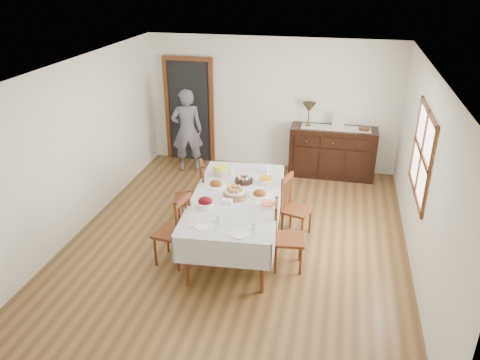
% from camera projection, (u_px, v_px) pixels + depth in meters
% --- Properties ---
extents(ground, '(6.00, 6.00, 0.00)m').
position_uv_depth(ground, '(239.00, 239.00, 7.17)').
color(ground, brown).
extents(room_shell, '(5.02, 6.02, 2.65)m').
position_uv_depth(room_shell, '(235.00, 128.00, 6.88)').
color(room_shell, white).
rests_on(room_shell, ground).
extents(dining_table, '(1.41, 2.51, 0.84)m').
position_uv_depth(dining_table, '(236.00, 202.00, 6.69)').
color(dining_table, silver).
rests_on(dining_table, ground).
extents(chair_left_near, '(0.50, 0.50, 1.05)m').
position_uv_depth(chair_left_near, '(175.00, 229.00, 6.39)').
color(chair_left_near, '#5D2C12').
rests_on(chair_left_near, ground).
extents(chair_left_far, '(0.58, 0.58, 1.08)m').
position_uv_depth(chair_left_far, '(193.00, 194.00, 7.33)').
color(chair_left_far, '#5D2C12').
rests_on(chair_left_far, ground).
extents(chair_right_near, '(0.46, 0.46, 0.99)m').
position_uv_depth(chair_right_near, '(285.00, 235.00, 6.31)').
color(chair_right_near, '#5D2C12').
rests_on(chair_right_near, ground).
extents(chair_right_far, '(0.50, 0.50, 0.97)m').
position_uv_depth(chair_right_far, '(294.00, 206.00, 7.09)').
color(chair_right_far, '#5D2C12').
rests_on(chair_right_far, ground).
extents(sideboard, '(1.64, 0.59, 0.98)m').
position_uv_depth(sideboard, '(332.00, 152.00, 9.12)').
color(sideboard, black).
rests_on(sideboard, ground).
extents(person, '(0.65, 0.52, 1.79)m').
position_uv_depth(person, '(187.00, 128.00, 9.20)').
color(person, '#585561').
rests_on(person, ground).
extents(bread_basket, '(0.33, 0.33, 0.17)m').
position_uv_depth(bread_basket, '(235.00, 193.00, 6.57)').
color(bread_basket, brown).
rests_on(bread_basket, dining_table).
extents(egg_basket, '(0.28, 0.28, 0.11)m').
position_uv_depth(egg_basket, '(244.00, 180.00, 7.04)').
color(egg_basket, black).
rests_on(egg_basket, dining_table).
extents(ham_platter_a, '(0.32, 0.32, 0.11)m').
position_uv_depth(ham_platter_a, '(216.00, 184.00, 6.93)').
color(ham_platter_a, white).
rests_on(ham_platter_a, dining_table).
extents(ham_platter_b, '(0.29, 0.29, 0.11)m').
position_uv_depth(ham_platter_b, '(260.00, 194.00, 6.64)').
color(ham_platter_b, white).
rests_on(ham_platter_b, dining_table).
extents(beet_bowl, '(0.22, 0.22, 0.16)m').
position_uv_depth(beet_bowl, '(205.00, 203.00, 6.30)').
color(beet_bowl, white).
rests_on(beet_bowl, dining_table).
extents(carrot_bowl, '(0.22, 0.22, 0.10)m').
position_uv_depth(carrot_bowl, '(266.00, 180.00, 7.02)').
color(carrot_bowl, white).
rests_on(carrot_bowl, dining_table).
extents(pineapple_bowl, '(0.25, 0.25, 0.14)m').
position_uv_depth(pineapple_bowl, '(221.00, 171.00, 7.29)').
color(pineapple_bowl, tan).
rests_on(pineapple_bowl, dining_table).
extents(casserole_dish, '(0.22, 0.22, 0.07)m').
position_uv_depth(casserole_dish, '(268.00, 205.00, 6.33)').
color(casserole_dish, white).
rests_on(casserole_dish, dining_table).
extents(butter_dish, '(0.15, 0.10, 0.07)m').
position_uv_depth(butter_dish, '(227.00, 202.00, 6.41)').
color(butter_dish, white).
rests_on(butter_dish, dining_table).
extents(setting_left, '(0.43, 0.31, 0.10)m').
position_uv_depth(setting_left, '(208.00, 223.00, 5.91)').
color(setting_left, white).
rests_on(setting_left, dining_table).
extents(setting_right, '(0.43, 0.31, 0.10)m').
position_uv_depth(setting_right, '(244.00, 231.00, 5.74)').
color(setting_right, white).
rests_on(setting_right, dining_table).
extents(glass_far_a, '(0.07, 0.07, 0.11)m').
position_uv_depth(glass_far_a, '(232.00, 171.00, 7.31)').
color(glass_far_a, white).
rests_on(glass_far_a, dining_table).
extents(glass_far_b, '(0.07, 0.07, 0.11)m').
position_uv_depth(glass_far_b, '(267.00, 170.00, 7.34)').
color(glass_far_b, white).
rests_on(glass_far_b, dining_table).
extents(runner, '(1.30, 0.35, 0.01)m').
position_uv_depth(runner, '(336.00, 128.00, 8.91)').
color(runner, white).
rests_on(runner, sideboard).
extents(table_lamp, '(0.26, 0.26, 0.46)m').
position_uv_depth(table_lamp, '(309.00, 108.00, 8.88)').
color(table_lamp, brown).
rests_on(table_lamp, sideboard).
extents(picture_frame, '(0.22, 0.08, 0.28)m').
position_uv_depth(picture_frame, '(338.00, 123.00, 8.76)').
color(picture_frame, '#CDB38F').
rests_on(picture_frame, sideboard).
extents(deco_bowl, '(0.20, 0.20, 0.06)m').
position_uv_depth(deco_bowl, '(364.00, 129.00, 8.77)').
color(deco_bowl, '#5D2C12').
rests_on(deco_bowl, sideboard).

